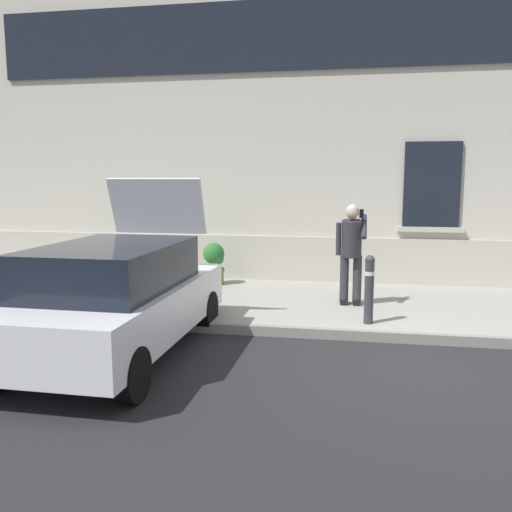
{
  "coord_description": "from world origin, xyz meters",
  "views": [
    {
      "loc": [
        -0.7,
        -6.76,
        2.33
      ],
      "look_at": [
        -2.21,
        1.6,
        1.1
      ],
      "focal_mm": 37.83,
      "sensor_mm": 36.0,
      "label": 1
    }
  ],
  "objects": [
    {
      "name": "planter_terracotta",
      "position": [
        -5.68,
        4.07,
        0.61
      ],
      "size": [
        0.44,
        0.44,
        0.86
      ],
      "color": "#B25B38",
      "rests_on": "sidewalk"
    },
    {
      "name": "person_on_phone",
      "position": [
        -0.72,
        2.48,
        1.15
      ],
      "size": [
        0.51,
        0.49,
        1.75
      ],
      "rotation": [
        0.0,
        0.0,
        -0.08
      ],
      "color": "#2D2D33",
      "rests_on": "sidewalk"
    },
    {
      "name": "sidewalk",
      "position": [
        0.0,
        2.8,
        0.07
      ],
      "size": [
        24.0,
        3.6,
        0.15
      ],
      "primitive_type": "cube",
      "color": "#99968E",
      "rests_on": "ground"
    },
    {
      "name": "building_facade",
      "position": [
        0.01,
        5.29,
        3.73
      ],
      "size": [
        24.0,
        1.52,
        7.5
      ],
      "color": "beige",
      "rests_on": "ground"
    },
    {
      "name": "planter_olive",
      "position": [
        -3.5,
        3.87,
        0.61
      ],
      "size": [
        0.44,
        0.44,
        0.86
      ],
      "color": "#606B38",
      "rests_on": "sidewalk"
    },
    {
      "name": "hatchback_car_white",
      "position": [
        -3.71,
        -0.3,
        0.8
      ],
      "size": [
        1.84,
        4.09,
        2.34
      ],
      "color": "white",
      "rests_on": "ground"
    },
    {
      "name": "curb_edge",
      "position": [
        0.0,
        0.94,
        0.07
      ],
      "size": [
        24.0,
        0.12,
        0.15
      ],
      "primitive_type": "cube",
      "color": "gray",
      "rests_on": "ground"
    },
    {
      "name": "bollard_near_person",
      "position": [
        -0.44,
        1.35,
        0.71
      ],
      "size": [
        0.15,
        0.15,
        1.04
      ],
      "color": "#333338",
      "rests_on": "sidewalk"
    },
    {
      "name": "ground_plane",
      "position": [
        0.0,
        0.0,
        0.0
      ],
      "size": [
        80.0,
        80.0,
        0.0
      ],
      "primitive_type": "plane",
      "color": "#232326"
    }
  ]
}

